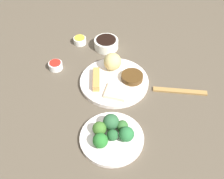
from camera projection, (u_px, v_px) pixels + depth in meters
tabletop at (107, 80)px, 1.16m from camera, size 2.20×2.20×0.02m
main_plate at (114, 82)px, 1.13m from camera, size 0.27×0.27×0.02m
rice_scoop at (112, 62)px, 1.15m from camera, size 0.07×0.07×0.07m
spring_roll at (96, 79)px, 1.11m from camera, size 0.11×0.07×0.02m
crab_rangoon_wonton at (116, 92)px, 1.07m from camera, size 0.08×0.09×0.01m
stir_fry_heap at (132, 77)px, 1.12m from camera, size 0.09×0.09×0.02m
broccoli_plate at (112, 138)px, 0.95m from camera, size 0.21×0.21×0.01m
broccoli_floret_0 at (111, 122)px, 0.95m from camera, size 0.05×0.05×0.05m
broccoli_floret_1 at (100, 141)px, 0.90m from camera, size 0.05×0.05×0.05m
broccoli_floret_2 at (113, 135)px, 0.92m from camera, size 0.04×0.04×0.04m
broccoli_floret_3 at (99, 128)px, 0.94m from camera, size 0.05×0.05×0.05m
broccoli_floret_4 at (127, 134)px, 0.92m from camera, size 0.05×0.05×0.05m
broccoli_floret_5 at (122, 126)px, 0.95m from camera, size 0.04×0.04×0.04m
soy_sauce_bowl at (106, 44)px, 1.28m from camera, size 0.11×0.11×0.04m
soy_sauce_bowl_liquid at (106, 40)px, 1.26m from camera, size 0.09×0.09×0.00m
sauce_ramekin_sweet_and_sour at (56, 66)px, 1.19m from camera, size 0.06×0.06×0.03m
sauce_ramekin_sweet_and_sour_liquid at (55, 63)px, 1.18m from camera, size 0.05×0.05×0.00m
sauce_ramekin_hot_mustard at (80, 41)px, 1.31m from camera, size 0.06×0.06×0.03m
sauce_ramekin_hot_mustard_liquid at (80, 38)px, 1.30m from camera, size 0.05×0.05×0.00m
chopsticks_pair at (180, 91)px, 1.10m from camera, size 0.08×0.20×0.01m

